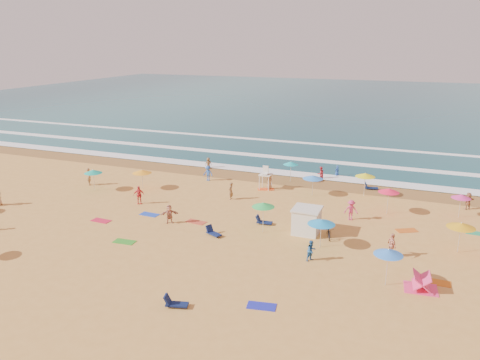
% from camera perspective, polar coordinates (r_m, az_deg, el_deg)
% --- Properties ---
extents(ground, '(220.00, 220.00, 0.00)m').
position_cam_1_polar(ground, '(40.96, 0.57, -4.67)').
color(ground, gold).
rests_on(ground, ground).
extents(ocean, '(220.00, 140.00, 0.18)m').
position_cam_1_polar(ocean, '(121.33, 15.09, 9.04)').
color(ocean, '#0C4756').
rests_on(ocean, ground).
extents(wet_sand, '(220.00, 220.00, 0.00)m').
position_cam_1_polar(wet_sand, '(52.20, 5.48, 0.01)').
color(wet_sand, olive).
rests_on(wet_sand, ground).
extents(surf_foam, '(200.00, 18.70, 0.05)m').
position_cam_1_polar(surf_foam, '(60.40, 7.83, 2.32)').
color(surf_foam, white).
rests_on(surf_foam, ground).
extents(cabana, '(2.00, 2.00, 2.00)m').
position_cam_1_polar(cabana, '(37.93, 8.12, -5.01)').
color(cabana, silver).
rests_on(cabana, ground).
extents(cabana_roof, '(2.20, 2.20, 0.12)m').
position_cam_1_polar(cabana_roof, '(37.55, 8.18, -3.50)').
color(cabana_roof, silver).
rests_on(cabana_roof, cabana).
extents(bicycle, '(1.02, 1.82, 0.91)m').
position_cam_1_polar(bicycle, '(37.51, 10.81, -6.30)').
color(bicycle, black).
rests_on(bicycle, ground).
extents(lifeguard_stand, '(1.20, 1.20, 2.10)m').
position_cam_1_polar(lifeguard_stand, '(48.64, 3.13, 0.10)').
color(lifeguard_stand, white).
rests_on(lifeguard_stand, ground).
extents(beach_umbrellas, '(58.85, 29.04, 0.81)m').
position_cam_1_polar(beach_umbrellas, '(39.73, 4.92, -2.19)').
color(beach_umbrellas, orange).
rests_on(beach_umbrellas, ground).
extents(loungers, '(54.25, 28.02, 0.34)m').
position_cam_1_polar(loungers, '(36.67, 9.41, -7.25)').
color(loungers, '#0F124C').
rests_on(loungers, ground).
extents(towels, '(35.92, 22.88, 0.03)m').
position_cam_1_polar(towels, '(38.44, 6.22, -6.21)').
color(towels, red).
rests_on(towels, ground).
extents(beachgoers, '(48.29, 27.24, 2.11)m').
position_cam_1_polar(beachgoers, '(44.16, 2.05, -1.96)').
color(beachgoers, '#C93265').
rests_on(beachgoers, ground).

